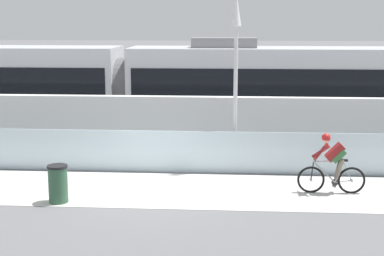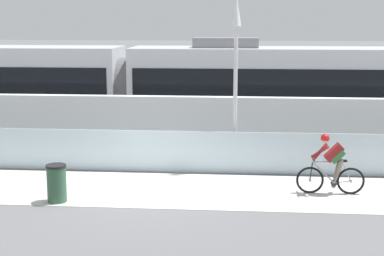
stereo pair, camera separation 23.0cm
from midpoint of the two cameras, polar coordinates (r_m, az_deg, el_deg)
name	(u,v)px [view 2 (the right image)]	position (r m, az deg, el deg)	size (l,w,h in m)	color
ground_plane	(144,189)	(15.72, -4.28, -6.03)	(200.00, 200.00, 0.00)	slate
bike_path_deck	(144,189)	(15.72, -4.28, -6.01)	(32.00, 3.20, 0.01)	silver
glass_parapet	(154,151)	(17.33, -3.36, -2.29)	(32.00, 0.05, 1.25)	silver
concrete_barrier_wall	(162,127)	(18.99, -2.62, 0.10)	(32.00, 0.36, 2.04)	white
tram_rail_near	(171,141)	(21.61, -1.76, -1.32)	(32.00, 0.08, 0.01)	#595654
tram_rail_far	(175,134)	(23.00, -1.36, -0.56)	(32.00, 0.08, 0.01)	#595654
tram	(126,88)	(22.26, -6.21, 3.92)	(22.56, 2.54, 3.81)	silver
cyclist_on_bike	(331,165)	(15.53, 13.95, -3.54)	(1.77, 0.58, 1.61)	black
lamp_post_antenna	(236,61)	(17.05, 4.72, 6.56)	(0.28, 0.28, 5.20)	gray
trash_bin	(57,183)	(14.86, -12.74, -5.33)	(0.51, 0.51, 0.96)	#33593F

